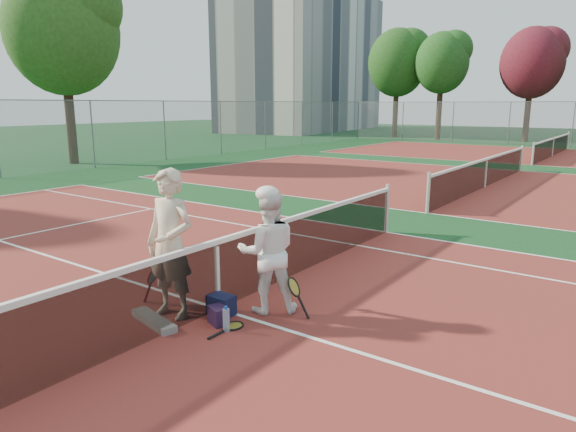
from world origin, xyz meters
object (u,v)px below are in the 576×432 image
Objects in this scene: net_main at (217,275)px; racket_red at (154,286)px; sports_bag_navy at (221,305)px; apartment_block at (306,61)px; racket_spare at (234,326)px; racket_black_held at (294,297)px; player_a at (170,244)px; sports_bag_purple at (218,315)px; water_bottle at (226,320)px; player_b at (268,252)px.

racket_red is (-0.88, -0.40, -0.23)m from net_main.
net_main is 30.78× the size of sports_bag_navy.
apartment_block is 53.27m from racket_spare.
player_a is at bearing 25.49° from racket_black_held.
sports_bag_navy is at bearing 125.73° from sports_bag_purple.
racket_red is 1.47m from water_bottle.
apartment_block is 52.85m from racket_black_held.
player_a is 6.99× the size of sports_bag_purple.
racket_black_held reaches higher than sports_bag_purple.
net_main is 6.43× the size of player_b.
apartment_block is at bearing 33.23° from racket_spare.
racket_red is 0.94× the size of racket_spare.
sports_bag_navy is 1.23× the size of sports_bag_purple.
apartment_block is at bearing 122.58° from sports_bag_purple.
player_b is (28.61, -43.63, -6.65)m from apartment_block.
net_main is 5.43× the size of player_a.
racket_black_held is (1.01, 0.42, -0.24)m from net_main.
racket_red is at bearing 14.39° from racket_black_held.
sports_bag_purple is 0.26m from water_bottle.
player_b reaches higher than racket_black_held.
player_b is (0.96, 0.89, -0.16)m from player_a.
sports_bag_navy is at bearing 63.40° from racket_spare.
apartment_block reaches higher than player_b.
apartment_block reaches higher than sports_bag_navy.
player_a is at bearing -177.39° from water_bottle.
player_b reaches higher than net_main.
player_b is at bearing -56.75° from apartment_block.
water_bottle reaches higher than racket_spare.
net_main is at bearing 133.73° from sports_bag_purple.
player_a is 0.91m from racket_red.
sports_bag_navy is (-0.84, -0.54, -0.13)m from racket_black_held.
net_main is 0.64m from sports_bag_purple.
apartment_block reaches higher than racket_red.
sports_bag_purple is at bearing -46.27° from net_main.
sports_bag_purple is 0.96× the size of water_bottle.
net_main is 19.49× the size of racket_red.
player_b is at bearing 88.59° from water_bottle.
player_a is 1.27m from water_bottle.
player_b reaches higher than sports_bag_navy.
player_b is 3.14× the size of racket_black_held.
apartment_block reaches higher than water_bottle.
racket_red is at bearing 93.32° from racket_spare.
player_b is 0.97m from sports_bag_navy.
racket_spare is 1.68× the size of sports_bag_navy.
water_bottle is at bearing -40.53° from sports_bag_navy.
water_bottle is (0.58, -0.47, -0.36)m from net_main.
racket_red reaches higher than racket_black_held.
player_a is 3.37× the size of racket_spare.
player_b is 2.85× the size of racket_spare.
sports_bag_navy reaches higher than racket_spare.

